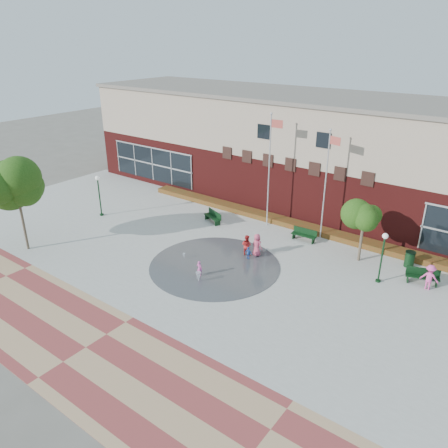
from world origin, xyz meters
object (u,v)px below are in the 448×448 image
Objects in this scene: flagpole_left at (270,165)px; child_splash at (199,269)px; bench_left at (213,219)px; trash_can at (410,259)px; tree_big_left at (16,187)px; flagpole_right at (326,180)px.

flagpole_left is 8.33× the size of child_splash.
bench_left is at bearing -62.42° from child_splash.
trash_can is 0.17× the size of tree_big_left.
trash_can is at bearing 31.14° from tree_big_left.
child_splash is at bearing -138.09° from trash_can.
trash_can is at bearing -143.10° from child_splash.
flagpole_left is 11.59m from trash_can.
flagpole_right is at bearing -115.65° from child_splash.
child_splash is at bearing 19.73° from tree_big_left.
flagpole_right is 10.94m from child_splash.
bench_left is 8.40m from child_splash.
tree_big_left is (-15.53, -13.83, 0.07)m from flagpole_right.
tree_big_left is at bearing -148.86° from trash_can.
flagpole_right reaches higher than bench_left.
tree_big_left reaches higher than trash_can.
flagpole_right reaches higher than child_splash.
flagpole_right is 7.52m from trash_can.
flagpole_left is 4.41m from flagpole_right.
flagpole_right is at bearing 38.38° from bench_left.
trash_can is at bearing 28.81° from bench_left.
bench_left is 0.30× the size of tree_big_left.
tree_big_left is at bearing -131.92° from flagpole_left.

